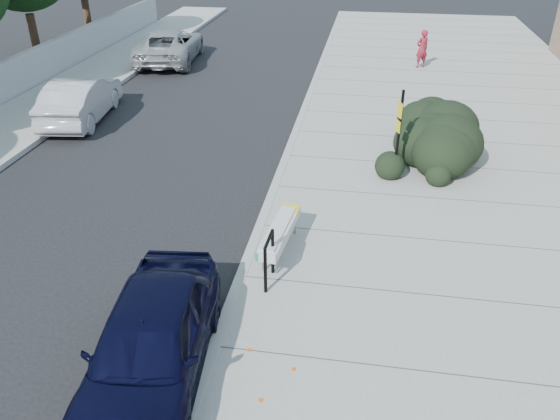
{
  "coord_description": "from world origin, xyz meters",
  "views": [
    {
      "loc": [
        2.21,
        -8.59,
        6.73
      ],
      "look_at": [
        0.59,
        1.3,
        1.0
      ],
      "focal_mm": 35.0,
      "sensor_mm": 36.0,
      "label": 1
    }
  ],
  "objects_px": {
    "wagon_silver": "(81,99)",
    "suv_silver": "(170,46)",
    "bike_rack": "(269,256)",
    "sedan_navy": "(150,343)",
    "pedestrian": "(422,49)",
    "bench": "(280,232)",
    "sign_post": "(399,130)"
  },
  "relations": [
    {
      "from": "bench",
      "to": "sedan_navy",
      "type": "height_order",
      "value": "sedan_navy"
    },
    {
      "from": "sign_post",
      "to": "wagon_silver",
      "type": "distance_m",
      "value": 11.09
    },
    {
      "from": "sign_post",
      "to": "suv_silver",
      "type": "xyz_separation_m",
      "value": [
        -10.2,
        11.22,
        -0.8
      ]
    },
    {
      "from": "sedan_navy",
      "to": "wagon_silver",
      "type": "height_order",
      "value": "wagon_silver"
    },
    {
      "from": "sign_post",
      "to": "sedan_navy",
      "type": "height_order",
      "value": "sign_post"
    },
    {
      "from": "bike_rack",
      "to": "pedestrian",
      "type": "bearing_deg",
      "value": 79.35
    },
    {
      "from": "bench",
      "to": "pedestrian",
      "type": "xyz_separation_m",
      "value": [
        3.81,
        15.53,
        0.33
      ]
    },
    {
      "from": "sign_post",
      "to": "suv_silver",
      "type": "bearing_deg",
      "value": 112.11
    },
    {
      "from": "bike_rack",
      "to": "sedan_navy",
      "type": "bearing_deg",
      "value": -116.02
    },
    {
      "from": "bench",
      "to": "wagon_silver",
      "type": "xyz_separation_m",
      "value": [
        -8.13,
        7.2,
        0.1
      ]
    },
    {
      "from": "bike_rack",
      "to": "sedan_navy",
      "type": "distance_m",
      "value": 2.95
    },
    {
      "from": "bike_rack",
      "to": "suv_silver",
      "type": "bearing_deg",
      "value": 117.66
    },
    {
      "from": "sedan_navy",
      "to": "wagon_silver",
      "type": "relative_size",
      "value": 0.96
    },
    {
      "from": "bench",
      "to": "wagon_silver",
      "type": "bearing_deg",
      "value": 144.51
    },
    {
      "from": "bench",
      "to": "bike_rack",
      "type": "height_order",
      "value": "bike_rack"
    },
    {
      "from": "bench",
      "to": "sedan_navy",
      "type": "xyz_separation_m",
      "value": [
        -1.43,
        -3.69,
        0.09
      ]
    },
    {
      "from": "bike_rack",
      "to": "sedan_navy",
      "type": "relative_size",
      "value": 0.24
    },
    {
      "from": "wagon_silver",
      "to": "suv_silver",
      "type": "height_order",
      "value": "suv_silver"
    },
    {
      "from": "bike_rack",
      "to": "pedestrian",
      "type": "xyz_separation_m",
      "value": [
        3.84,
        16.63,
        0.19
      ]
    },
    {
      "from": "sedan_navy",
      "to": "pedestrian",
      "type": "height_order",
      "value": "pedestrian"
    },
    {
      "from": "sign_post",
      "to": "bike_rack",
      "type": "bearing_deg",
      "value": -136.2
    },
    {
      "from": "bike_rack",
      "to": "pedestrian",
      "type": "height_order",
      "value": "pedestrian"
    },
    {
      "from": "suv_silver",
      "to": "pedestrian",
      "type": "relative_size",
      "value": 3.3
    },
    {
      "from": "bike_rack",
      "to": "sign_post",
      "type": "bearing_deg",
      "value": 66.31
    },
    {
      "from": "sign_post",
      "to": "pedestrian",
      "type": "height_order",
      "value": "sign_post"
    },
    {
      "from": "bike_rack",
      "to": "sedan_navy",
      "type": "xyz_separation_m",
      "value": [
        -1.4,
        -2.59,
        -0.04
      ]
    },
    {
      "from": "bike_rack",
      "to": "wagon_silver",
      "type": "height_order",
      "value": "wagon_silver"
    },
    {
      "from": "bench",
      "to": "sedan_navy",
      "type": "distance_m",
      "value": 3.95
    },
    {
      "from": "bike_rack",
      "to": "wagon_silver",
      "type": "relative_size",
      "value": 0.23
    },
    {
      "from": "wagon_silver",
      "to": "suv_silver",
      "type": "bearing_deg",
      "value": -100.3
    },
    {
      "from": "sedan_navy",
      "to": "pedestrian",
      "type": "xyz_separation_m",
      "value": [
        5.24,
        19.22,
        0.23
      ]
    },
    {
      "from": "bench",
      "to": "sign_post",
      "type": "xyz_separation_m",
      "value": [
        2.46,
        3.99,
        0.9
      ]
    }
  ]
}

